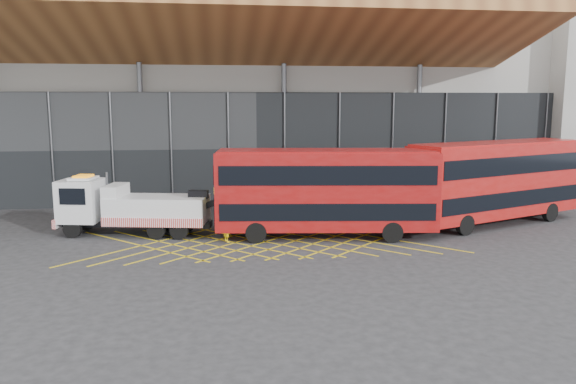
{
  "coord_description": "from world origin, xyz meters",
  "views": [
    {
      "loc": [
        -0.89,
        -28.74,
        7.26
      ],
      "look_at": [
        3.0,
        1.5,
        2.4
      ],
      "focal_mm": 35.0,
      "sensor_mm": 36.0,
      "label": 1
    }
  ],
  "objects": [
    {
      "name": "bus_towed",
      "position": [
        4.93,
        0.58,
        2.66
      ],
      "size": [
        11.98,
        4.06,
        4.78
      ],
      "rotation": [
        0.0,
        0.0,
        -0.12
      ],
      "color": "maroon",
      "rests_on": "ground_plane"
    },
    {
      "name": "construction_building",
      "position": [
        1.92,
        18.4,
        8.98
      ],
      "size": [
        55.0,
        23.97,
        18.0
      ],
      "color": "#999A94",
      "rests_on": "ground_plane"
    },
    {
      "name": "ground_plane",
      "position": [
        0.0,
        0.0,
        0.0
      ],
      "size": [
        120.0,
        120.0,
        0.0
      ],
      "primitive_type": "plane",
      "color": "#262629"
    },
    {
      "name": "bus_second",
      "position": [
        15.79,
        2.74,
        2.75
      ],
      "size": [
        12.29,
        7.27,
        4.96
      ],
      "rotation": [
        0.0,
        0.0,
        0.39
      ],
      "color": "#9E0F0C",
      "rests_on": "ground_plane"
    },
    {
      "name": "worker",
      "position": [
        -0.41,
        0.27,
        0.81
      ],
      "size": [
        0.59,
        0.69,
        1.61
      ],
      "primitive_type": "imported",
      "rotation": [
        0.0,
        0.0,
        1.99
      ],
      "color": "yellow",
      "rests_on": "ground_plane"
    },
    {
      "name": "road_markings",
      "position": [
        1.6,
        0.0,
        0.01
      ],
      "size": [
        19.96,
        7.16,
        0.01
      ],
      "color": "yellow",
      "rests_on": "ground_plane"
    },
    {
      "name": "recovery_truck",
      "position": [
        -5.76,
        2.62,
        1.56
      ],
      "size": [
        9.73,
        3.82,
        3.38
      ],
      "rotation": [
        0.0,
        0.0,
        -0.19
      ],
      "color": "black",
      "rests_on": "ground_plane"
    }
  ]
}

